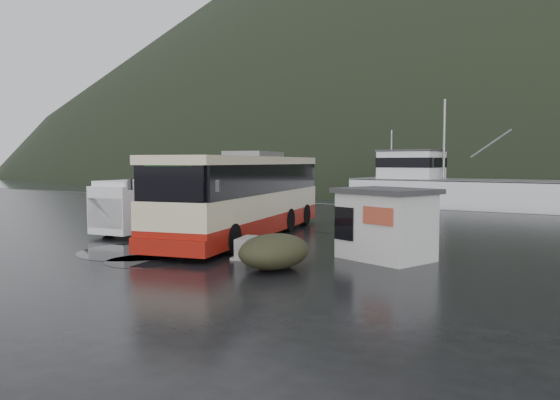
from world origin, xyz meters
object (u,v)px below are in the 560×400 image
Objects in this scene: waste_bin_left at (237,243)px; dome_tent at (274,269)px; white_van at (150,232)px; coach_bus at (245,236)px; fishing_trawler at (477,202)px; waste_bin_right at (399,256)px; ticket_kiosk at (385,259)px; jersey_barrier_a at (246,258)px; jersey_barrier_b at (388,258)px.

waste_bin_left is 0.55× the size of dome_tent.
waste_bin_left is (5.61, -0.47, 0.00)m from white_van.
fishing_trawler reaches higher than coach_bus.
fishing_trawler reaches higher than waste_bin_right.
white_van is at bearing -165.83° from ticket_kiosk.
jersey_barrier_a is at bearing -29.10° from white_van.
fishing_trawler is (3.52, 27.49, 0.00)m from coach_bus.
fishing_trawler reaches higher than dome_tent.
jersey_barrier_b is (-0.16, -0.62, 0.00)m from waste_bin_right.
coach_bus reaches higher than waste_bin_left.
coach_bus reaches higher than jersey_barrier_a.
jersey_barrier_a is 4.92m from jersey_barrier_b.
fishing_trawler is (2.71, 29.19, 0.00)m from waste_bin_left.
jersey_barrier_b is (12.26, -0.49, 0.00)m from white_van.
ticket_kiosk is 0.26m from jersey_barrier_b.
white_van is at bearing -104.28° from fishing_trawler.
fishing_trawler is (-1.66, 32.90, 0.00)m from dome_tent.
ticket_kiosk reaches higher than jersey_barrier_a.
ticket_kiosk is at bearing -98.90° from waste_bin_right.
jersey_barrier_a is 31.79m from fishing_trawler.
waste_bin_left is 0.06× the size of fishing_trawler.
fishing_trawler is at bearing 98.14° from waste_bin_right.
ticket_kiosk is at bearing -80.48° from fishing_trawler.
ticket_kiosk is 4.81m from jersey_barrier_a.
coach_bus is at bearing 6.06° from white_van.
fishing_trawler is at bearing 115.31° from ticket_kiosk.
dome_tent reaches higher than jersey_barrier_b.
coach_bus is at bearing 171.87° from waste_bin_right.
ticket_kiosk is at bearing -29.24° from coach_bus.
fishing_trawler is at bearing 97.67° from jersey_barrier_b.
coach_bus is at bearing 115.57° from waste_bin_left.
coach_bus is 2.24× the size of white_van.
white_van is 2.18× the size of dome_tent.
dome_tent is at bearing -119.32° from waste_bin_right.
white_van is 0.24× the size of fishing_trawler.
white_van reaches higher than jersey_barrier_a.
ticket_kiosk reaches higher than waste_bin_right.
waste_bin_right is at bearing 60.68° from dome_tent.
dome_tent is (5.19, -5.41, 0.00)m from coach_bus.
waste_bin_left is 0.49× the size of ticket_kiosk.
fishing_trawler is (8.32, 28.72, 0.00)m from white_van.
waste_bin_left is 3.58m from jersey_barrier_a.
jersey_barrier_b is at bearing -0.12° from waste_bin_left.
dome_tent is 4.34m from jersey_barrier_b.
fishing_trawler is at bearing 65.60° from white_van.
coach_bus reaches higher than jersey_barrier_b.
waste_bin_right is 0.05× the size of fishing_trawler.
dome_tent is 2.22m from jersey_barrier_a.
ticket_kiosk reaches higher than jersey_barrier_b.
dome_tent is 0.11× the size of fishing_trawler.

